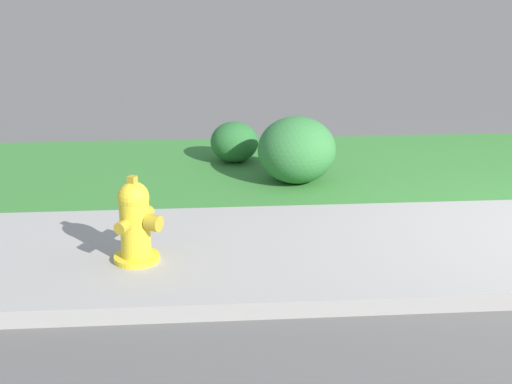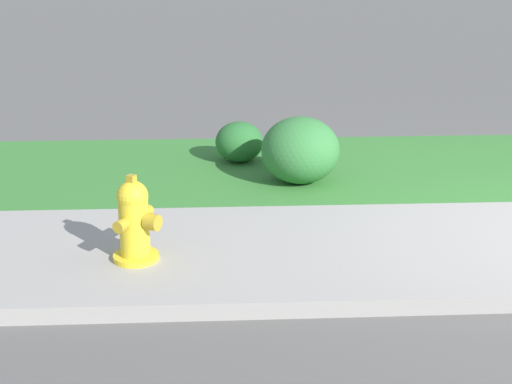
# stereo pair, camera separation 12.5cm
# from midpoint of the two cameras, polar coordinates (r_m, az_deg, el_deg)

# --- Properties ---
(grass_verge) EXTENTS (18.00, 2.40, 0.01)m
(grass_verge) POSITION_cam_midpoint_polar(r_m,az_deg,el_deg) (8.09, 19.61, 2.15)
(grass_verge) COLOR #387A33
(grass_verge) RESTS_ON ground
(fire_hydrant_far_end) EXTENTS (0.38, 0.39, 0.66)m
(fire_hydrant_far_end) POSITION_cam_midpoint_polar(r_m,az_deg,el_deg) (5.25, -9.02, -2.32)
(fire_hydrant_far_end) COLOR yellow
(fire_hydrant_far_end) RESTS_ON ground
(shrub_bush_far_verge) EXTENTS (0.77, 0.77, 0.65)m
(shrub_bush_far_verge) POSITION_cam_midpoint_polar(r_m,az_deg,el_deg) (6.97, 4.08, 3.36)
(shrub_bush_far_verge) COLOR #337538
(shrub_bush_far_verge) RESTS_ON ground
(shrub_bush_mid_verge) EXTENTS (0.51, 0.51, 0.44)m
(shrub_bush_mid_verge) POSITION_cam_midpoint_polar(r_m,az_deg,el_deg) (7.66, -0.88, 4.03)
(shrub_bush_mid_verge) COLOR #28662D
(shrub_bush_mid_verge) RESTS_ON ground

